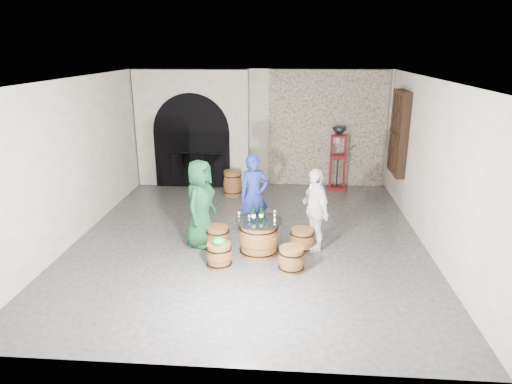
# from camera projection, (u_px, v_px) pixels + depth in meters

# --- Properties ---
(ground) EXTENTS (8.00, 8.00, 0.00)m
(ground) POSITION_uv_depth(u_px,v_px,m) (249.00, 238.00, 9.42)
(ground) COLOR #29292C
(ground) RESTS_ON ground
(wall_back) EXTENTS (8.00, 0.00, 8.00)m
(wall_back) POSITION_uv_depth(u_px,v_px,m) (262.00, 128.00, 12.73)
(wall_back) COLOR silver
(wall_back) RESTS_ON ground
(wall_front) EXTENTS (8.00, 0.00, 8.00)m
(wall_front) POSITION_uv_depth(u_px,v_px,m) (217.00, 249.00, 5.13)
(wall_front) COLOR silver
(wall_front) RESTS_ON ground
(wall_left) EXTENTS (0.00, 8.00, 8.00)m
(wall_left) POSITION_uv_depth(u_px,v_px,m) (76.00, 160.00, 9.18)
(wall_left) COLOR silver
(wall_left) RESTS_ON ground
(wall_right) EXTENTS (0.00, 8.00, 8.00)m
(wall_right) POSITION_uv_depth(u_px,v_px,m) (432.00, 166.00, 8.67)
(wall_right) COLOR silver
(wall_right) RESTS_ON ground
(ceiling) EXTENTS (8.00, 8.00, 0.00)m
(ceiling) POSITION_uv_depth(u_px,v_px,m) (249.00, 79.00, 8.44)
(ceiling) COLOR beige
(ceiling) RESTS_ON wall_back
(stone_facing_panel) EXTENTS (3.20, 0.12, 3.18)m
(stone_facing_panel) POSITION_uv_depth(u_px,v_px,m) (327.00, 129.00, 12.54)
(stone_facing_panel) COLOR #ACA389
(stone_facing_panel) RESTS_ON ground
(arched_opening) EXTENTS (3.10, 0.60, 3.19)m
(arched_opening) POSITION_uv_depth(u_px,v_px,m) (193.00, 129.00, 12.62)
(arched_opening) COLOR silver
(arched_opening) RESTS_ON ground
(shuttered_window) EXTENTS (0.23, 1.10, 2.00)m
(shuttered_window) POSITION_uv_depth(u_px,v_px,m) (399.00, 133.00, 10.90)
(shuttered_window) COLOR black
(shuttered_window) RESTS_ON wall_right
(barrel_table) EXTENTS (0.90, 0.90, 0.70)m
(barrel_table) POSITION_uv_depth(u_px,v_px,m) (259.00, 237.00, 8.58)
(barrel_table) COLOR brown
(barrel_table) RESTS_ON ground
(barrel_stool_left) EXTENTS (0.46, 0.46, 0.43)m
(barrel_stool_left) POSITION_uv_depth(u_px,v_px,m) (218.00, 237.00, 8.92)
(barrel_stool_left) COLOR brown
(barrel_stool_left) RESTS_ON ground
(barrel_stool_far) EXTENTS (0.46, 0.46, 0.43)m
(barrel_stool_far) POSITION_uv_depth(u_px,v_px,m) (255.00, 227.00, 9.44)
(barrel_stool_far) COLOR brown
(barrel_stool_far) RESTS_ON ground
(barrel_stool_right) EXTENTS (0.46, 0.46, 0.43)m
(barrel_stool_right) POSITION_uv_depth(u_px,v_px,m) (302.00, 239.00, 8.81)
(barrel_stool_right) COLOR brown
(barrel_stool_right) RESTS_ON ground
(barrel_stool_near_right) EXTENTS (0.46, 0.46, 0.43)m
(barrel_stool_near_right) POSITION_uv_depth(u_px,v_px,m) (292.00, 259.00, 8.01)
(barrel_stool_near_right) COLOR brown
(barrel_stool_near_right) RESTS_ON ground
(barrel_stool_near_left) EXTENTS (0.46, 0.46, 0.43)m
(barrel_stool_near_left) POSITION_uv_depth(u_px,v_px,m) (219.00, 255.00, 8.16)
(barrel_stool_near_left) COLOR brown
(barrel_stool_near_left) RESTS_ON ground
(green_cap) EXTENTS (0.26, 0.22, 0.12)m
(green_cap) POSITION_uv_depth(u_px,v_px,m) (219.00, 241.00, 8.08)
(green_cap) COLOR #0D983B
(green_cap) RESTS_ON barrel_stool_near_left
(person_green) EXTENTS (0.76, 0.97, 1.74)m
(person_green) POSITION_uv_depth(u_px,v_px,m) (200.00, 203.00, 8.84)
(person_green) COLOR #113E21
(person_green) RESTS_ON ground
(person_blue) EXTENTS (0.73, 0.61, 1.70)m
(person_blue) POSITION_uv_depth(u_px,v_px,m) (254.00, 195.00, 9.40)
(person_blue) COLOR navy
(person_blue) RESTS_ON ground
(person_white) EXTENTS (0.74, 1.03, 1.62)m
(person_white) POSITION_uv_depth(u_px,v_px,m) (315.00, 210.00, 8.68)
(person_white) COLOR silver
(person_white) RESTS_ON ground
(wine_bottle_left) EXTENTS (0.08, 0.08, 0.32)m
(wine_bottle_left) POSITION_uv_depth(u_px,v_px,m) (254.00, 214.00, 8.40)
(wine_bottle_left) COLOR black
(wine_bottle_left) RESTS_ON barrel_table
(wine_bottle_center) EXTENTS (0.08, 0.08, 0.32)m
(wine_bottle_center) POSITION_uv_depth(u_px,v_px,m) (261.00, 214.00, 8.42)
(wine_bottle_center) COLOR black
(wine_bottle_center) RESTS_ON barrel_table
(wine_bottle_right) EXTENTS (0.08, 0.08, 0.32)m
(wine_bottle_right) POSITION_uv_depth(u_px,v_px,m) (261.00, 211.00, 8.56)
(wine_bottle_right) COLOR black
(wine_bottle_right) RESTS_ON barrel_table
(tasting_glass_a) EXTENTS (0.05, 0.05, 0.10)m
(tasting_glass_a) POSITION_uv_depth(u_px,v_px,m) (249.00, 218.00, 8.47)
(tasting_glass_a) COLOR #A35C1F
(tasting_glass_a) RESTS_ON barrel_table
(tasting_glass_b) EXTENTS (0.05, 0.05, 0.10)m
(tasting_glass_b) POSITION_uv_depth(u_px,v_px,m) (275.00, 217.00, 8.51)
(tasting_glass_b) COLOR #A35C1F
(tasting_glass_b) RESTS_ON barrel_table
(tasting_glass_c) EXTENTS (0.05, 0.05, 0.10)m
(tasting_glass_c) POSITION_uv_depth(u_px,v_px,m) (253.00, 214.00, 8.63)
(tasting_glass_c) COLOR #A35C1F
(tasting_glass_c) RESTS_ON barrel_table
(tasting_glass_d) EXTENTS (0.05, 0.05, 0.10)m
(tasting_glass_d) POSITION_uv_depth(u_px,v_px,m) (275.00, 213.00, 8.72)
(tasting_glass_d) COLOR #A35C1F
(tasting_glass_d) RESTS_ON barrel_table
(tasting_glass_e) EXTENTS (0.05, 0.05, 0.10)m
(tasting_glass_e) POSITION_uv_depth(u_px,v_px,m) (275.00, 222.00, 8.25)
(tasting_glass_e) COLOR #A35C1F
(tasting_glass_e) RESTS_ON barrel_table
(tasting_glass_f) EXTENTS (0.05, 0.05, 0.10)m
(tasting_glass_f) POSITION_uv_depth(u_px,v_px,m) (239.00, 214.00, 8.64)
(tasting_glass_f) COLOR #A35C1F
(tasting_glass_f) RESTS_ON barrel_table
(side_barrel) EXTENTS (0.50, 0.50, 0.66)m
(side_barrel) POSITION_uv_depth(u_px,v_px,m) (233.00, 183.00, 12.05)
(side_barrel) COLOR brown
(side_barrel) RESTS_ON ground
(corking_press) EXTENTS (0.71, 0.39, 1.74)m
(corking_press) POSITION_uv_depth(u_px,v_px,m) (338.00, 154.00, 12.27)
(corking_press) COLOR #540E12
(corking_press) RESTS_ON ground
(control_box) EXTENTS (0.18, 0.10, 0.22)m
(control_box) POSITION_uv_depth(u_px,v_px,m) (336.00, 139.00, 12.52)
(control_box) COLOR silver
(control_box) RESTS_ON wall_back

